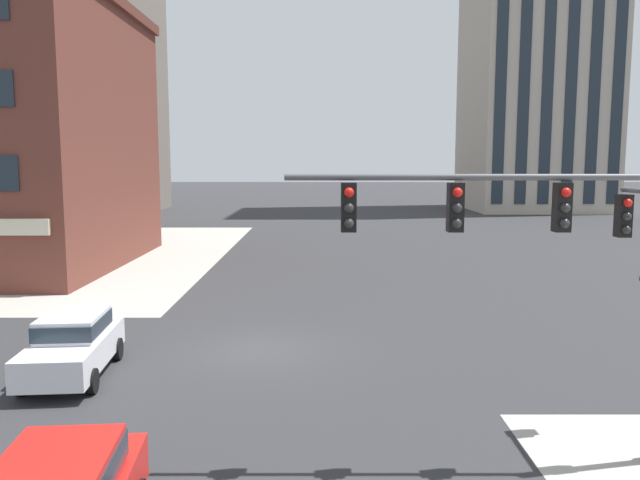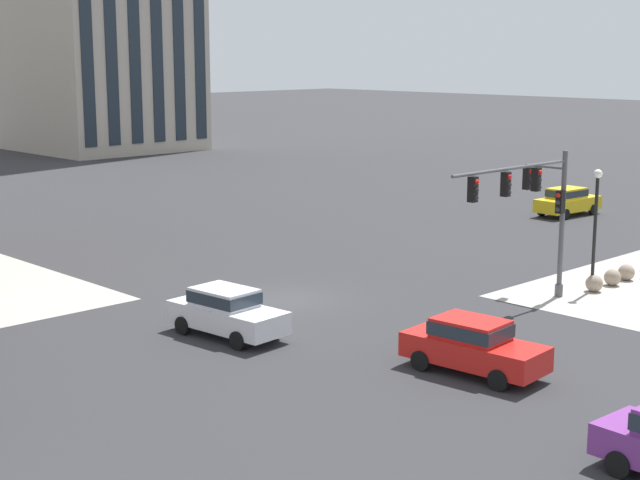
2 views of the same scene
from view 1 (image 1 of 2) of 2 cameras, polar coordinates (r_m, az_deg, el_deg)
ground_plane at (r=19.72m, az=-5.77°, el=-9.84°), size 320.00×320.00×0.00m
traffic_signal_main at (r=12.76m, az=21.57°, el=-1.19°), size 7.20×2.09×5.85m
car_main_northbound_near at (r=18.37m, az=-21.54°, el=-8.61°), size 2.17×4.54×1.68m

